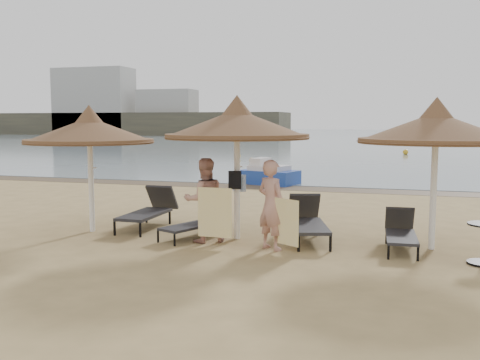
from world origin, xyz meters
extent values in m
plane|color=tan|center=(0.00, 0.00, 0.00)|extent=(160.00, 160.00, 0.00)
cube|color=slate|center=(0.00, 80.00, 0.01)|extent=(200.00, 140.00, 0.03)
cube|color=brown|center=(0.00, 9.40, 0.00)|extent=(200.00, 1.60, 0.01)
cube|color=brown|center=(-45.00, 78.00, 2.00)|extent=(60.00, 10.00, 4.00)
cube|color=#A2A19C|center=(-50.00, 76.00, 6.00)|extent=(14.00, 6.00, 12.00)
cube|color=#A2A19C|center=(-36.00, 77.00, 4.00)|extent=(10.00, 5.00, 8.00)
cylinder|color=white|center=(-3.56, 0.14, 1.07)|extent=(0.12, 0.12, 2.14)
cone|color=brown|center=(-3.56, 0.14, 2.36)|extent=(2.95, 2.95, 0.56)
cone|color=brown|center=(-3.56, 0.14, 2.70)|extent=(0.71, 0.71, 0.46)
cylinder|color=brown|center=(-3.56, 0.14, 2.10)|extent=(2.89, 2.89, 0.10)
cylinder|color=white|center=(-0.10, 0.35, 1.14)|extent=(0.13, 0.13, 2.27)
cone|color=brown|center=(-0.10, 0.35, 2.51)|extent=(3.14, 3.14, 0.60)
cone|color=brown|center=(-0.10, 0.35, 2.87)|extent=(0.76, 0.76, 0.49)
cylinder|color=brown|center=(-0.10, 0.35, 2.23)|extent=(3.08, 3.08, 0.11)
cylinder|color=white|center=(3.93, 0.52, 1.11)|extent=(0.13, 0.13, 2.21)
cone|color=brown|center=(3.93, 0.52, 2.45)|extent=(3.06, 3.06, 0.58)
cone|color=brown|center=(3.93, 0.52, 2.79)|extent=(0.74, 0.74, 0.47)
cylinder|color=brown|center=(3.93, 0.52, 2.17)|extent=(3.00, 3.00, 0.11)
cylinder|color=black|center=(-2.83, -0.12, 0.16)|extent=(0.06, 0.06, 0.32)
cylinder|color=black|center=(-2.19, -0.13, 0.16)|extent=(0.06, 0.06, 0.32)
cylinder|color=black|center=(-2.83, 1.47, 0.16)|extent=(0.06, 0.06, 0.32)
cylinder|color=black|center=(-2.19, 1.47, 0.16)|extent=(0.06, 0.06, 0.32)
cube|color=black|center=(-2.51, 0.73, 0.35)|extent=(0.71, 1.71, 0.07)
cube|color=black|center=(-2.51, 1.73, 0.63)|extent=(0.71, 0.48, 0.64)
cylinder|color=black|center=(-1.59, -0.50, 0.13)|extent=(0.05, 0.05, 0.25)
cylinder|color=black|center=(-1.13, -0.70, 0.13)|extent=(0.05, 0.05, 0.25)
cylinder|color=black|center=(-1.09, 0.67, 0.13)|extent=(0.05, 0.05, 0.25)
cylinder|color=black|center=(-0.62, 0.47, 0.13)|extent=(0.05, 0.05, 0.25)
cube|color=black|center=(-1.09, 0.03, 0.28)|extent=(1.06, 1.47, 0.05)
cube|color=black|center=(-0.77, 0.76, 0.50)|extent=(0.67, 0.57, 0.51)
cylinder|color=black|center=(1.40, -0.44, 0.16)|extent=(0.06, 0.06, 0.31)
cylinder|color=black|center=(2.01, -0.26, 0.16)|extent=(0.06, 0.06, 0.31)
cylinder|color=black|center=(0.96, 1.06, 0.16)|extent=(0.06, 0.06, 0.31)
cylinder|color=black|center=(1.57, 1.24, 0.16)|extent=(0.06, 0.06, 0.31)
cube|color=black|center=(1.47, 0.45, 0.35)|extent=(1.14, 1.81, 0.07)
cube|color=black|center=(1.19, 1.40, 0.62)|extent=(0.80, 0.65, 0.63)
cylinder|color=black|center=(3.11, -0.55, 0.13)|extent=(0.05, 0.05, 0.26)
cylinder|color=black|center=(3.63, -0.53, 0.13)|extent=(0.05, 0.05, 0.26)
cylinder|color=black|center=(3.05, 0.75, 0.13)|extent=(0.05, 0.05, 0.26)
cylinder|color=black|center=(3.57, 0.78, 0.13)|extent=(0.05, 0.05, 0.26)
cube|color=black|center=(3.34, 0.16, 0.29)|extent=(0.64, 1.43, 0.06)
cube|color=black|center=(3.30, 0.98, 0.51)|extent=(0.60, 0.42, 0.53)
imported|color=tan|center=(-0.67, -0.15, 1.04)|extent=(1.14, 1.02, 2.08)
imported|color=tan|center=(0.84, -0.40, 1.05)|extent=(1.15, 1.02, 2.09)
cube|color=yellow|center=(-0.32, -0.50, 0.71)|extent=(0.73, 0.04, 1.02)
cube|color=yellow|center=(1.19, -0.65, 0.62)|extent=(0.57, 0.34, 0.90)
cube|color=white|center=(-0.10, 0.53, 1.21)|extent=(0.30, 0.20, 0.37)
cube|color=black|center=(-0.10, 0.19, 1.31)|extent=(0.29, 0.15, 0.39)
cube|color=#1D3F9F|center=(-1.76, 10.44, 0.28)|extent=(2.55, 1.94, 0.56)
cube|color=silver|center=(-1.76, 10.44, 0.64)|extent=(1.71, 1.50, 0.26)
cube|color=silver|center=(-2.15, 10.56, 0.87)|extent=(0.76, 1.03, 0.36)
sphere|color=gold|center=(-7.10, 23.80, 0.20)|extent=(0.40, 0.40, 0.40)
sphere|color=gold|center=(3.82, 31.66, 0.21)|extent=(0.41, 0.41, 0.41)
sphere|color=gold|center=(-5.29, 20.71, 0.16)|extent=(0.33, 0.33, 0.33)
camera|label=1|loc=(3.21, -10.64, 2.56)|focal=40.00mm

